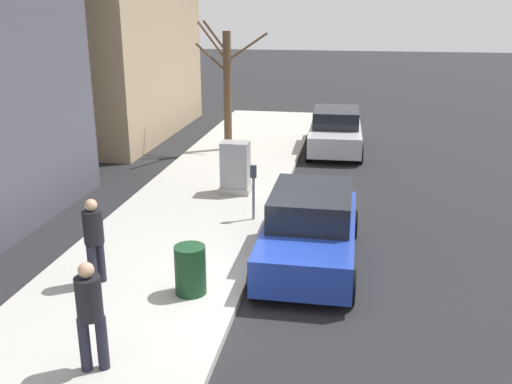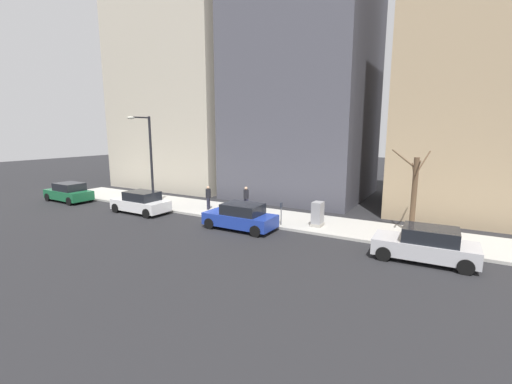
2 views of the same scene
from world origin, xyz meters
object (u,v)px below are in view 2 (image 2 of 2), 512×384
(pedestrian_near_meter, at_px, (246,197))
(office_block_center, at_px, (306,24))
(pedestrian_midblock, at_px, (208,196))
(office_tower_right, at_px, (195,61))
(streetlamp, at_px, (148,154))
(utility_box, at_px, (318,214))
(office_tower_left, at_px, (477,73))
(parked_car_green, at_px, (69,192))
(parking_meter, at_px, (281,211))
(trash_bin, at_px, (231,209))
(parked_car_silver, at_px, (426,245))
(parked_car_white, at_px, (141,203))
(parked_car_blue, at_px, (241,217))
(bare_tree, at_px, (414,192))

(pedestrian_near_meter, bearing_deg, office_block_center, 98.78)
(pedestrian_midblock, xyz_separation_m, office_tower_right, (10.25, 9.36, 11.69))
(streetlamp, bearing_deg, utility_box, -85.36)
(office_tower_left, bearing_deg, parked_car_green, 112.46)
(parking_meter, height_order, office_block_center, office_block_center)
(pedestrian_near_meter, distance_m, pedestrian_midblock, 2.70)
(trash_bin, distance_m, office_tower_left, 18.27)
(parked_car_silver, xyz_separation_m, utility_box, (2.48, 5.84, 0.11))
(parked_car_white, height_order, streetlamp, streetlamp)
(parked_car_blue, xyz_separation_m, office_block_center, (11.97, 1.16, 13.55))
(parking_meter, xyz_separation_m, trash_bin, (0.45, 3.85, -0.38))
(utility_box, relative_size, office_block_center, 0.05)
(parked_car_white, relative_size, pedestrian_midblock, 2.54)
(parked_car_silver, relative_size, office_tower_left, 0.23)
(parked_car_blue, xyz_separation_m, pedestrian_near_meter, (3.77, 1.95, 0.35))
(parking_meter, distance_m, streetlamp, 11.02)
(parked_car_silver, distance_m, parked_car_white, 17.79)
(pedestrian_midblock, relative_size, office_block_center, 0.06)
(parked_car_blue, xyz_separation_m, bare_tree, (3.68, -8.69, 1.65))
(parking_meter, bearing_deg, pedestrian_near_meter, 59.42)
(bare_tree, height_order, office_tower_left, office_tower_left)
(parked_car_white, xyz_separation_m, trash_bin, (2.04, -6.16, -0.14))
(parked_car_white, relative_size, utility_box, 2.95)
(parked_car_green, relative_size, utility_box, 2.97)
(streetlamp, distance_m, office_tower_right, 15.37)
(streetlamp, bearing_deg, bare_tree, -82.36)
(parked_car_green, bearing_deg, parking_meter, -82.82)
(streetlamp, height_order, pedestrian_near_meter, streetlamp)
(parked_car_blue, bearing_deg, trash_bin, 45.58)
(utility_box, relative_size, pedestrian_midblock, 0.86)
(parked_car_green, distance_m, parking_meter, 18.24)
(utility_box, relative_size, streetlamp, 0.22)
(parked_car_blue, relative_size, office_block_center, 0.15)
(parked_car_green, height_order, parking_meter, parked_car_green)
(parked_car_blue, bearing_deg, office_tower_right, 47.07)
(parking_meter, distance_m, bare_tree, 7.30)
(pedestrian_near_meter, xyz_separation_m, pedestrian_midblock, (-1.10, 2.46, 0.00))
(parking_meter, relative_size, office_tower_left, 0.07)
(parked_car_blue, distance_m, parked_car_green, 16.29)
(pedestrian_near_meter, distance_m, office_tower_right, 18.98)
(parked_car_silver, bearing_deg, pedestrian_midblock, 77.28)
(utility_box, distance_m, office_tower_right, 23.71)
(parked_car_blue, height_order, office_block_center, office_block_center)
(utility_box, height_order, streetlamp, streetlamp)
(parked_car_green, height_order, trash_bin, parked_car_green)
(parked_car_blue, height_order, utility_box, utility_box)
(parking_meter, height_order, utility_box, utility_box)
(parked_car_blue, relative_size, bare_tree, 0.94)
(parked_car_silver, bearing_deg, trash_bin, 78.35)
(parked_car_blue, height_order, parking_meter, parked_car_blue)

